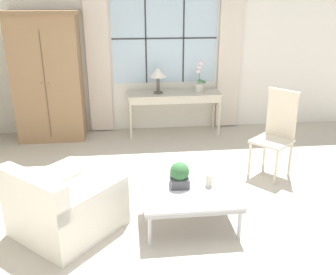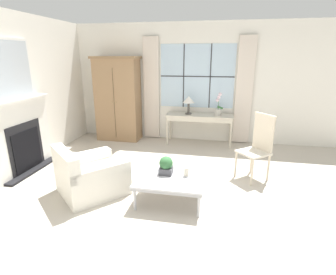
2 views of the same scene
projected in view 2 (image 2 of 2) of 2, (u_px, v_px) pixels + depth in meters
ground_plane at (175, 199)px, 3.91m from camera, size 14.00×14.00×0.00m
wall_back_windowed at (197, 84)px, 6.32m from camera, size 7.20×0.14×2.80m
wall_left at (12, 94)px, 4.61m from camera, size 0.06×7.20×2.80m
fireplace at (19, 130)px, 4.66m from camera, size 0.34×1.47×2.34m
armoire at (118, 99)px, 6.47m from camera, size 1.12×0.58×2.04m
console_table at (200, 118)px, 6.21m from camera, size 1.56×0.50×0.72m
table_lamp at (189, 100)px, 6.13m from camera, size 0.28×0.28×0.43m
potted_orchid at (218, 107)px, 6.05m from camera, size 0.19×0.15×0.53m
armchair_upholstered at (90, 177)px, 4.03m from camera, size 1.24×1.24×0.76m
side_chair_wooden at (259, 144)px, 4.43m from camera, size 0.62×0.62×1.13m
coffee_table at (170, 181)px, 3.76m from camera, size 0.98×0.74×0.37m
potted_plant_small at (166, 165)px, 3.85m from camera, size 0.20×0.20×0.27m
pillar_candle at (186, 172)px, 3.78m from camera, size 0.10×0.10×0.15m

